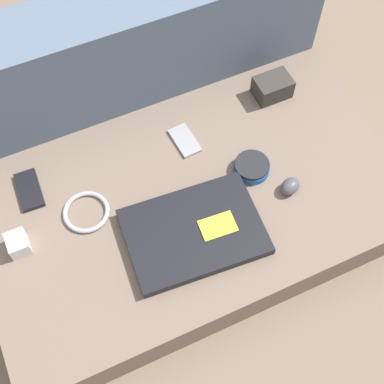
{
  "coord_description": "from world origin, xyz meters",
  "views": [
    {
      "loc": [
        -0.28,
        -0.62,
        1.36
      ],
      "look_at": [
        0.0,
        0.0,
        0.15
      ],
      "focal_mm": 50.0,
      "sensor_mm": 36.0,
      "label": 1
    }
  ],
  "objects": [
    {
      "name": "camera_pouch",
      "position": [
        0.36,
        0.22,
        0.16
      ],
      "size": [
        0.1,
        0.07,
        0.06
      ],
      "color": "#38332D",
      "rests_on": "couch_seat"
    },
    {
      "name": "phone_silver",
      "position": [
        0.05,
        0.17,
        0.13
      ],
      "size": [
        0.06,
        0.11,
        0.01
      ],
      "rotation": [
        0.0,
        0.0,
        0.07
      ],
      "color": "#99999E",
      "rests_on": "couch_seat"
    },
    {
      "name": "couch_backrest",
      "position": [
        0.0,
        0.43,
        0.22
      ],
      "size": [
        1.12,
        0.2,
        0.44
      ],
      "color": "slate",
      "rests_on": "ground_plane"
    },
    {
      "name": "charger_brick",
      "position": [
        -0.45,
        0.04,
        0.15
      ],
      "size": [
        0.05,
        0.06,
        0.05
      ],
      "color": "silver",
      "rests_on": "couch_seat"
    },
    {
      "name": "cable_coil",
      "position": [
        -0.27,
        0.07,
        0.13
      ],
      "size": [
        0.12,
        0.12,
        0.01
      ],
      "color": "#B2B2B7",
      "rests_on": "couch_seat"
    },
    {
      "name": "laptop",
      "position": [
        -0.04,
        -0.1,
        0.14
      ],
      "size": [
        0.36,
        0.27,
        0.03
      ],
      "rotation": [
        0.0,
        0.0,
        -0.08
      ],
      "color": "black",
      "rests_on": "couch_seat"
    },
    {
      "name": "couch_seat",
      "position": [
        0.0,
        0.0,
        0.06
      ],
      "size": [
        1.12,
        0.65,
        0.13
      ],
      "color": "#7A6656",
      "rests_on": "ground_plane"
    },
    {
      "name": "computer_mouse",
      "position": [
        0.24,
        -0.09,
        0.15
      ],
      "size": [
        0.07,
        0.06,
        0.04
      ],
      "rotation": [
        0.0,
        0.0,
        0.36
      ],
      "color": "#4C4C51",
      "rests_on": "couch_seat"
    },
    {
      "name": "speaker_puck",
      "position": [
        0.18,
        0.01,
        0.14
      ],
      "size": [
        0.1,
        0.1,
        0.03
      ],
      "color": "#1E569E",
      "rests_on": "couch_seat"
    },
    {
      "name": "phone_black",
      "position": [
        -0.39,
        0.19,
        0.13
      ],
      "size": [
        0.06,
        0.12,
        0.01
      ],
      "rotation": [
        0.0,
        0.0,
        -0.05
      ],
      "color": "black",
      "rests_on": "couch_seat"
    },
    {
      "name": "ground_plane",
      "position": [
        0.0,
        0.0,
        0.0
      ],
      "size": [
        8.0,
        8.0,
        0.0
      ],
      "primitive_type": "plane",
      "color": "#7A6651"
    }
  ]
}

